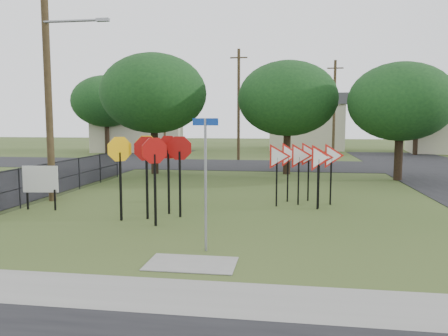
# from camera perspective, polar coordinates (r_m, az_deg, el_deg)

# --- Properties ---
(ground) EXTENTS (140.00, 140.00, 0.00)m
(ground) POSITION_cam_1_polar(r_m,az_deg,el_deg) (12.29, -1.79, -8.93)
(ground) COLOR #31451A
(sidewalk) EXTENTS (30.00, 1.60, 0.02)m
(sidewalk) POSITION_cam_1_polar(r_m,az_deg,el_deg) (8.40, -7.12, -16.18)
(sidewalk) COLOR gray
(sidewalk) RESTS_ON ground
(planting_strip) EXTENTS (30.00, 0.80, 0.02)m
(planting_strip) POSITION_cam_1_polar(r_m,az_deg,el_deg) (7.36, -9.78, -19.62)
(planting_strip) COLOR #31451A
(planting_strip) RESTS_ON ground
(street_left) EXTENTS (8.00, 50.00, 0.02)m
(street_left) POSITION_cam_1_polar(r_m,az_deg,el_deg) (26.07, -24.40, -1.44)
(street_left) COLOR black
(street_left) RESTS_ON ground
(street_far) EXTENTS (60.00, 8.00, 0.02)m
(street_far) POSITION_cam_1_polar(r_m,az_deg,el_deg) (31.91, 4.63, 0.38)
(street_far) COLOR black
(street_far) RESTS_ON ground
(curb_pad) EXTENTS (2.00, 1.20, 0.02)m
(curb_pad) POSITION_cam_1_polar(r_m,az_deg,el_deg) (10.04, -4.29, -12.37)
(curb_pad) COLOR gray
(curb_pad) RESTS_ON ground
(street_name_sign) EXTENTS (0.66, 0.19, 3.27)m
(street_name_sign) POSITION_cam_1_polar(r_m,az_deg,el_deg) (10.61, -2.42, -1.12)
(street_name_sign) COLOR gray
(street_name_sign) RESTS_ON ground
(stop_sign_cluster) EXTENTS (2.50, 2.23, 2.73)m
(stop_sign_cluster) POSITION_cam_1_polar(r_m,az_deg,el_deg) (14.46, -9.28, 1.33)
(stop_sign_cluster) COLOR black
(stop_sign_cluster) RESTS_ON ground
(yield_sign_cluster) EXTENTS (3.05, 2.01, 2.42)m
(yield_sign_cluster) POSITION_cam_1_polar(r_m,az_deg,el_deg) (16.80, 10.62, 1.19)
(yield_sign_cluster) COLOR black
(yield_sign_cluster) RESTS_ON ground
(info_board) EXTENTS (1.28, 0.19, 1.60)m
(info_board) POSITION_cam_1_polar(r_m,az_deg,el_deg) (17.04, -22.86, -1.54)
(info_board) COLOR black
(info_board) RESTS_ON ground
(utility_pole_main) EXTENTS (3.55, 0.33, 10.00)m
(utility_pole_main) POSITION_cam_1_polar(r_m,az_deg,el_deg) (18.80, -21.92, 11.85)
(utility_pole_main) COLOR #43351F
(utility_pole_main) RESTS_ON ground
(far_pole_a) EXTENTS (1.40, 0.24, 9.00)m
(far_pole_a) POSITION_cam_1_polar(r_m,az_deg,el_deg) (35.95, 1.92, 8.36)
(far_pole_a) COLOR #43351F
(far_pole_a) RESTS_ON ground
(far_pole_b) EXTENTS (1.40, 0.24, 8.50)m
(far_pole_b) POSITION_cam_1_polar(r_m,az_deg,el_deg) (39.89, 14.20, 7.60)
(far_pole_b) COLOR #43351F
(far_pole_b) RESTS_ON ground
(far_pole_c) EXTENTS (1.40, 0.24, 9.00)m
(far_pole_c) POSITION_cam_1_polar(r_m,az_deg,el_deg) (43.43, -7.79, 7.92)
(far_pole_c) COLOR #43351F
(far_pole_c) RESTS_ON ground
(fence_run) EXTENTS (0.05, 11.55, 1.50)m
(fence_run) POSITION_cam_1_polar(r_m,az_deg,el_deg) (20.54, -19.84, -0.98)
(fence_run) COLOR black
(fence_run) RESTS_ON ground
(house_left) EXTENTS (10.58, 8.88, 7.20)m
(house_left) POSITION_cam_1_polar(r_m,az_deg,el_deg) (48.45, -11.02, 6.55)
(house_left) COLOR #BCBA97
(house_left) RESTS_ON ground
(house_mid) EXTENTS (8.40, 8.40, 6.20)m
(house_mid) POSITION_cam_1_polar(r_m,az_deg,el_deg) (51.71, 10.63, 5.97)
(house_mid) COLOR #BCBA97
(house_mid) RESTS_ON ground
(house_right) EXTENTS (8.30, 8.30, 7.20)m
(house_right) POSITION_cam_1_polar(r_m,az_deg,el_deg) (50.25, 27.07, 5.98)
(house_right) COLOR #BCBA97
(house_right) RESTS_ON ground
(tree_near_left) EXTENTS (6.40, 6.40, 7.27)m
(tree_near_left) POSITION_cam_1_polar(r_m,az_deg,el_deg) (26.99, -9.17, 9.58)
(tree_near_left) COLOR black
(tree_near_left) RESTS_ON ground
(tree_near_mid) EXTENTS (6.00, 6.00, 6.80)m
(tree_near_mid) POSITION_cam_1_polar(r_m,az_deg,el_deg) (26.71, 8.32, 8.95)
(tree_near_mid) COLOR black
(tree_near_mid) RESTS_ON ground
(tree_near_right) EXTENTS (5.60, 5.60, 6.33)m
(tree_near_right) POSITION_cam_1_polar(r_m,az_deg,el_deg) (25.39, 22.09, 8.01)
(tree_near_right) COLOR black
(tree_near_right) RESTS_ON ground
(tree_far_left) EXTENTS (6.80, 6.80, 7.73)m
(tree_far_left) POSITION_cam_1_polar(r_m,az_deg,el_deg) (45.50, -15.16, 8.40)
(tree_far_left) COLOR black
(tree_far_left) RESTS_ON ground
(tree_far_right) EXTENTS (6.00, 6.00, 6.80)m
(tree_far_right) POSITION_cam_1_polar(r_m,az_deg,el_deg) (45.28, 23.90, 7.31)
(tree_far_right) COLOR black
(tree_far_right) RESTS_ON ground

